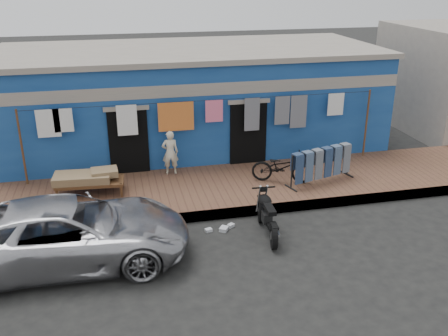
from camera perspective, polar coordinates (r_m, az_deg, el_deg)
ground at (r=11.06m, az=2.33°, el=-9.33°), size 80.00×80.00×0.00m
sidewalk at (r=13.59m, az=-0.94°, el=-2.48°), size 28.00×3.00×0.25m
curb at (r=12.31m, az=0.47°, el=-5.19°), size 28.00×0.10×0.25m
building at (r=16.80m, az=-3.82°, el=7.90°), size 12.20×5.20×3.36m
clothesline at (r=14.13m, az=-2.65°, el=5.74°), size 10.06×0.06×2.10m
car at (r=10.78m, az=-17.34°, el=-6.97°), size 5.08×2.39×1.42m
seated_person at (r=14.17m, az=-6.17°, el=1.77°), size 0.47×0.33×1.28m
bicycle at (r=13.67m, az=6.66°, el=0.50°), size 1.73×1.14×1.06m
motorcycle at (r=11.47m, az=4.98°, el=-5.31°), size 0.73×1.62×1.00m
charpoy at (r=13.40m, az=-15.05°, el=-1.63°), size 1.93×1.12×0.61m
jeans_rack at (r=13.84m, az=11.03°, el=0.37°), size 2.30×1.55×1.00m
litter_a at (r=11.76m, az=-1.79°, el=-7.10°), size 0.18×0.16×0.07m
litter_b at (r=11.94m, az=0.79°, el=-6.59°), size 0.19×0.18×0.08m
litter_c at (r=11.78m, az=-0.02°, el=-6.98°), size 0.26×0.27×0.09m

